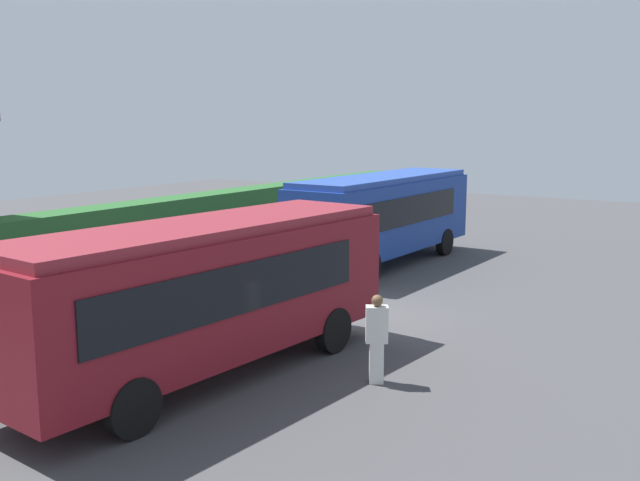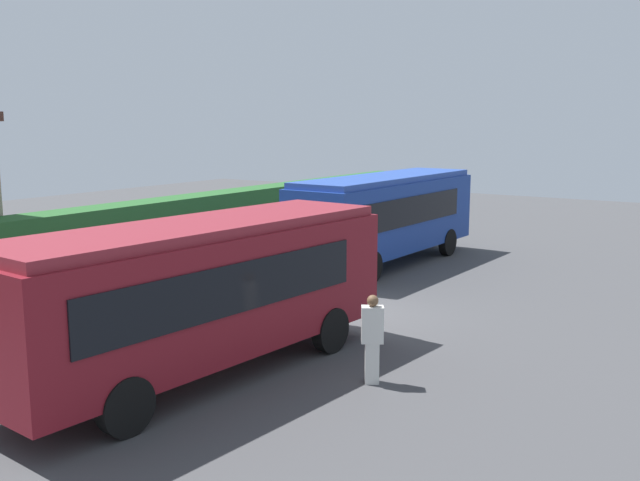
{
  "view_description": "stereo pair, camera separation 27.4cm",
  "coord_description": "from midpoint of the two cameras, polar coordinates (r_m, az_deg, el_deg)",
  "views": [
    {
      "loc": [
        -15.65,
        -9.27,
        5.02
      ],
      "look_at": [
        0.56,
        1.1,
        1.78
      ],
      "focal_mm": 40.26,
      "sensor_mm": 36.0,
      "label": 1
    },
    {
      "loc": [
        -15.5,
        -9.5,
        5.02
      ],
      "look_at": [
        0.56,
        1.1,
        1.78
      ],
      "focal_mm": 40.26,
      "sensor_mm": 36.0,
      "label": 2
    }
  ],
  "objects": [
    {
      "name": "bus_maroon",
      "position": [
        14.21,
        -9.58,
        -3.76
      ],
      "size": [
        8.96,
        3.14,
        3.08
      ],
      "rotation": [
        0.0,
        0.0,
        -0.09
      ],
      "color": "maroon",
      "rests_on": "ground_plane"
    },
    {
      "name": "hedge_row",
      "position": [
        25.47,
        -18.9,
        0.02
      ],
      "size": [
        44.0,
        1.45,
        2.06
      ],
      "primitive_type": "cube",
      "color": "#285B2A",
      "rests_on": "ground_plane"
    },
    {
      "name": "person_center",
      "position": [
        24.21,
        -3.34,
        -0.03
      ],
      "size": [
        0.51,
        0.28,
        1.9
      ],
      "rotation": [
        0.0,
        0.0,
        4.66
      ],
      "color": "#334C8C",
      "rests_on": "ground_plane"
    },
    {
      "name": "ground_plane",
      "position": [
        18.87,
        1.48,
        -5.89
      ],
      "size": [
        64.0,
        64.0,
        0.0
      ],
      "primitive_type": "plane",
      "color": "#424244"
    },
    {
      "name": "person_left",
      "position": [
        13.89,
        3.96,
        -7.64
      ],
      "size": [
        0.44,
        0.5,
        1.75
      ],
      "rotation": [
        0.0,
        0.0,
        3.7
      ],
      "color": "silver",
      "rests_on": "ground_plane"
    },
    {
      "name": "person_right",
      "position": [
        27.86,
        -0.54,
        0.94
      ],
      "size": [
        0.53,
        0.43,
        1.64
      ],
      "rotation": [
        0.0,
        0.0,
        4.28
      ],
      "color": "#4C6B47",
      "rests_on": "ground_plane"
    },
    {
      "name": "bus_blue",
      "position": [
        25.16,
        4.78,
        2.17
      ],
      "size": [
        9.22,
        2.63,
        3.13
      ],
      "rotation": [
        0.0,
        0.0,
        -0.03
      ],
      "color": "navy",
      "rests_on": "ground_plane"
    }
  ]
}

